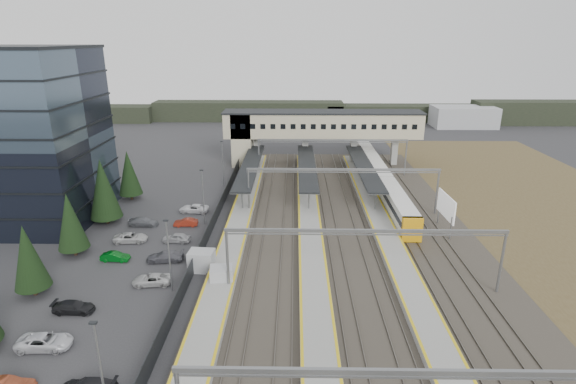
{
  "coord_description": "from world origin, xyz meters",
  "views": [
    {
      "loc": [
        4.87,
        -49.2,
        25.27
      ],
      "look_at": [
        3.9,
        12.52,
        4.0
      ],
      "focal_mm": 28.0,
      "sensor_mm": 36.0,
      "label": 1
    }
  ],
  "objects_px": {
    "office_building": "(3,136)",
    "relay_cabin_near": "(202,261)",
    "train": "(377,171)",
    "billboard": "(446,207)",
    "footbridge": "(309,127)",
    "relay_cabin_far": "(222,277)"
  },
  "relations": [
    {
      "from": "office_building",
      "to": "relay_cabin_near",
      "type": "relative_size",
      "value": 8.1
    },
    {
      "from": "train",
      "to": "billboard",
      "type": "bearing_deg",
      "value": -77.12
    },
    {
      "from": "relay_cabin_near",
      "to": "footbridge",
      "type": "bearing_deg",
      "value": 73.58
    },
    {
      "from": "relay_cabin_far",
      "to": "billboard",
      "type": "distance_m",
      "value": 31.8
    },
    {
      "from": "footbridge",
      "to": "relay_cabin_near",
      "type": "bearing_deg",
      "value": -106.42
    },
    {
      "from": "office_building",
      "to": "billboard",
      "type": "xyz_separation_m",
      "value": [
        61.28,
        -4.44,
        -8.54
      ]
    },
    {
      "from": "relay_cabin_far",
      "to": "train",
      "type": "relative_size",
      "value": 0.05
    },
    {
      "from": "relay_cabin_far",
      "to": "billboard",
      "type": "bearing_deg",
      "value": 27.31
    },
    {
      "from": "footbridge",
      "to": "train",
      "type": "relative_size",
      "value": 0.74
    },
    {
      "from": "relay_cabin_near",
      "to": "train",
      "type": "xyz_separation_m",
      "value": [
        25.71,
        34.19,
        0.68
      ]
    },
    {
      "from": "relay_cabin_near",
      "to": "relay_cabin_far",
      "type": "bearing_deg",
      "value": -50.71
    },
    {
      "from": "relay_cabin_near",
      "to": "billboard",
      "type": "height_order",
      "value": "billboard"
    },
    {
      "from": "office_building",
      "to": "footbridge",
      "type": "distance_m",
      "value": 53.18
    },
    {
      "from": "relay_cabin_near",
      "to": "billboard",
      "type": "distance_m",
      "value": 33.01
    },
    {
      "from": "footbridge",
      "to": "billboard",
      "type": "xyz_separation_m",
      "value": [
        17.58,
        -34.43,
        -4.28
      ]
    },
    {
      "from": "relay_cabin_near",
      "to": "relay_cabin_far",
      "type": "xyz_separation_m",
      "value": [
        2.83,
        -3.46,
        -0.08
      ]
    },
    {
      "from": "relay_cabin_near",
      "to": "train",
      "type": "relative_size",
      "value": 0.06
    },
    {
      "from": "office_building",
      "to": "relay_cabin_near",
      "type": "height_order",
      "value": "office_building"
    },
    {
      "from": "footbridge",
      "to": "office_building",
      "type": "bearing_deg",
      "value": -145.53
    },
    {
      "from": "relay_cabin_far",
      "to": "footbridge",
      "type": "height_order",
      "value": "footbridge"
    },
    {
      "from": "relay_cabin_far",
      "to": "footbridge",
      "type": "bearing_deg",
      "value": 77.81
    },
    {
      "from": "footbridge",
      "to": "train",
      "type": "xyz_separation_m",
      "value": [
        12.3,
        -11.33,
        -6.06
      ]
    }
  ]
}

